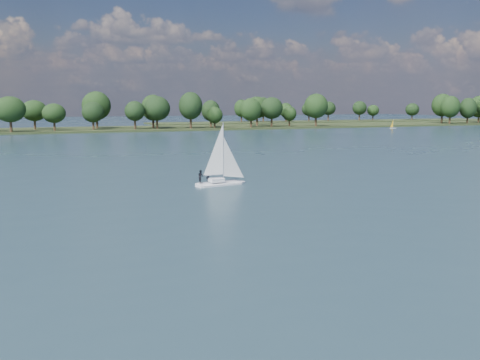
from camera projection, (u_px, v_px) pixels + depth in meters
name	position (u px, v px, depth m)	size (l,w,h in m)	color
ground	(90.00, 157.00, 107.00)	(700.00, 700.00, 0.00)	#233342
far_shore	(53.00, 131.00, 209.23)	(660.00, 40.00, 1.50)	black
far_shore_back	(334.00, 122.00, 314.35)	(220.00, 30.00, 1.40)	black
sailboat	(219.00, 167.00, 69.65)	(6.75, 2.91, 8.59)	silver
dinghy_orange	(393.00, 126.00, 233.03)	(2.66, 1.07, 4.23)	silver
treeline	(47.00, 110.00, 203.83)	(562.73, 73.82, 17.44)	black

